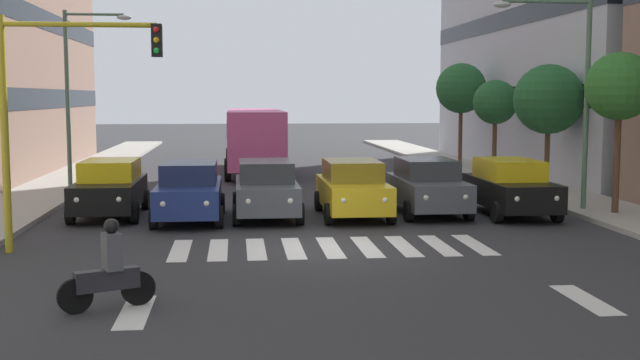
{
  "coord_description": "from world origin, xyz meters",
  "views": [
    {
      "loc": [
        2.26,
        19.17,
        3.65
      ],
      "look_at": [
        -0.1,
        -3.3,
        1.31
      ],
      "focal_mm": 45.31,
      "sensor_mm": 36.0,
      "label": 1
    }
  ],
  "objects_px": {
    "car_4": "(189,191)",
    "street_lamp_right": "(78,80)",
    "street_lamp_left": "(570,78)",
    "car_0": "(510,187)",
    "car_5": "(110,188)",
    "bus_behind_traffic": "(254,134)",
    "traffic_light_gantry": "(49,96)",
    "motorcycle_with_rider": "(109,272)",
    "street_tree_0": "(619,87)",
    "street_tree_2": "(495,103)",
    "car_2": "(353,188)",
    "car_1": "(427,186)",
    "street_tree_3": "(461,89)",
    "car_3": "(266,189)",
    "street_tree_1": "(549,99)"
  },
  "relations": [
    {
      "from": "car_4",
      "to": "street_lamp_right",
      "type": "relative_size",
      "value": 0.66
    },
    {
      "from": "street_lamp_left",
      "to": "car_0",
      "type": "bearing_deg",
      "value": 6.22
    },
    {
      "from": "car_5",
      "to": "street_lamp_left",
      "type": "xyz_separation_m",
      "value": [
        -14.11,
        0.86,
        3.32
      ]
    },
    {
      "from": "car_5",
      "to": "bus_behind_traffic",
      "type": "distance_m",
      "value": 14.4
    },
    {
      "from": "bus_behind_traffic",
      "to": "street_lamp_left",
      "type": "distance_m",
      "value": 17.37
    },
    {
      "from": "traffic_light_gantry",
      "to": "motorcycle_with_rider",
      "type": "bearing_deg",
      "value": 111.08
    },
    {
      "from": "car_5",
      "to": "street_tree_0",
      "type": "xyz_separation_m",
      "value": [
        -15.24,
        1.8,
        3.04
      ]
    },
    {
      "from": "car_5",
      "to": "street_lamp_left",
      "type": "distance_m",
      "value": 14.52
    },
    {
      "from": "street_lamp_right",
      "to": "street_tree_2",
      "type": "xyz_separation_m",
      "value": [
        -17.41,
        -3.37,
        -0.88
      ]
    },
    {
      "from": "car_2",
      "to": "car_0",
      "type": "bearing_deg",
      "value": 178.19
    },
    {
      "from": "car_1",
      "to": "traffic_light_gantry",
      "type": "bearing_deg",
      "value": 26.45
    },
    {
      "from": "car_1",
      "to": "street_lamp_left",
      "type": "relative_size",
      "value": 0.68
    },
    {
      "from": "street_lamp_right",
      "to": "street_tree_3",
      "type": "relative_size",
      "value": 1.3
    },
    {
      "from": "car_1",
      "to": "street_tree_3",
      "type": "xyz_separation_m",
      "value": [
        -5.52,
        -15.81,
        3.16
      ]
    },
    {
      "from": "car_2",
      "to": "street_tree_3",
      "type": "height_order",
      "value": "street_tree_3"
    },
    {
      "from": "car_0",
      "to": "car_5",
      "type": "xyz_separation_m",
      "value": [
        12.21,
        -1.07,
        0.0
      ]
    },
    {
      "from": "car_5",
      "to": "motorcycle_with_rider",
      "type": "height_order",
      "value": "car_5"
    },
    {
      "from": "traffic_light_gantry",
      "to": "car_1",
      "type": "bearing_deg",
      "value": -153.55
    },
    {
      "from": "car_3",
      "to": "bus_behind_traffic",
      "type": "xyz_separation_m",
      "value": [
        -0.0,
        -14.37,
        0.97
      ]
    },
    {
      "from": "car_5",
      "to": "street_tree_2",
      "type": "bearing_deg",
      "value": -146.94
    },
    {
      "from": "car_5",
      "to": "street_lamp_left",
      "type": "height_order",
      "value": "street_lamp_left"
    },
    {
      "from": "street_tree_2",
      "to": "car_5",
      "type": "bearing_deg",
      "value": 33.06
    },
    {
      "from": "car_3",
      "to": "bus_behind_traffic",
      "type": "height_order",
      "value": "bus_behind_traffic"
    },
    {
      "from": "car_1",
      "to": "street_lamp_left",
      "type": "xyz_separation_m",
      "value": [
        -4.37,
        0.32,
        3.32
      ]
    },
    {
      "from": "street_tree_3",
      "to": "car_1",
      "type": "bearing_deg",
      "value": 70.75
    },
    {
      "from": "street_lamp_left",
      "to": "street_tree_0",
      "type": "distance_m",
      "value": 1.51
    },
    {
      "from": "car_2",
      "to": "car_3",
      "type": "xyz_separation_m",
      "value": [
        2.62,
        -0.11,
        0.0
      ]
    },
    {
      "from": "street_lamp_right",
      "to": "street_lamp_left",
      "type": "bearing_deg",
      "value": 155.26
    },
    {
      "from": "car_4",
      "to": "street_tree_3",
      "type": "height_order",
      "value": "street_tree_3"
    },
    {
      "from": "car_0",
      "to": "car_3",
      "type": "bearing_deg",
      "value": -2.0
    },
    {
      "from": "bus_behind_traffic",
      "to": "motorcycle_with_rider",
      "type": "height_order",
      "value": "bus_behind_traffic"
    },
    {
      "from": "motorcycle_with_rider",
      "to": "street_tree_0",
      "type": "distance_m",
      "value": 16.77
    },
    {
      "from": "traffic_light_gantry",
      "to": "street_tree_1",
      "type": "height_order",
      "value": "traffic_light_gantry"
    },
    {
      "from": "bus_behind_traffic",
      "to": "street_tree_2",
      "type": "bearing_deg",
      "value": 161.24
    },
    {
      "from": "car_4",
      "to": "car_5",
      "type": "xyz_separation_m",
      "value": [
        2.46,
        -1.13,
        0.0
      ]
    },
    {
      "from": "car_2",
      "to": "street_lamp_right",
      "type": "height_order",
      "value": "street_lamp_right"
    },
    {
      "from": "car_3",
      "to": "car_5",
      "type": "distance_m",
      "value": 4.79
    },
    {
      "from": "street_tree_1",
      "to": "street_tree_3",
      "type": "relative_size",
      "value": 0.91
    },
    {
      "from": "car_0",
      "to": "car_2",
      "type": "bearing_deg",
      "value": -1.81
    },
    {
      "from": "car_3",
      "to": "car_5",
      "type": "xyz_separation_m",
      "value": [
        4.73,
        -0.8,
        0.0
      ]
    },
    {
      "from": "car_0",
      "to": "motorcycle_with_rider",
      "type": "distance_m",
      "value": 14.54
    },
    {
      "from": "street_lamp_left",
      "to": "street_tree_3",
      "type": "relative_size",
      "value": 1.26
    },
    {
      "from": "street_tree_2",
      "to": "motorcycle_with_rider",
      "type": "bearing_deg",
      "value": 56.92
    },
    {
      "from": "car_3",
      "to": "car_0",
      "type": "bearing_deg",
      "value": 178.0
    },
    {
      "from": "car_5",
      "to": "street_lamp_right",
      "type": "relative_size",
      "value": 0.66
    },
    {
      "from": "car_2",
      "to": "street_tree_1",
      "type": "xyz_separation_m",
      "value": [
        -8.37,
        -5.73,
        2.65
      ]
    },
    {
      "from": "traffic_light_gantry",
      "to": "street_tree_3",
      "type": "distance_m",
      "value": 26.14
    },
    {
      "from": "car_2",
      "to": "bus_behind_traffic",
      "type": "distance_m",
      "value": 14.75
    },
    {
      "from": "car_5",
      "to": "street_tree_1",
      "type": "xyz_separation_m",
      "value": [
        -15.71,
        -4.82,
        2.65
      ]
    },
    {
      "from": "car_0",
      "to": "car_1",
      "type": "xyz_separation_m",
      "value": [
        2.47,
        -0.53,
        0.0
      ]
    }
  ]
}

